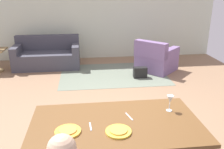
# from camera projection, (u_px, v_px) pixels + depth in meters

# --- Properties ---
(ground_plane) EXTENTS (7.05, 6.42, 0.02)m
(ground_plane) POSITION_uv_depth(u_px,v_px,m) (111.00, 104.00, 4.59)
(ground_plane) COLOR #8E6C50
(back_wall) EXTENTS (7.05, 0.10, 2.70)m
(back_wall) POSITION_uv_depth(u_px,v_px,m) (98.00, 13.00, 7.18)
(back_wall) COLOR beige
(back_wall) RESTS_ON ground_plane
(dining_table) EXTENTS (1.75, 0.97, 0.76)m
(dining_table) POSITION_uv_depth(u_px,v_px,m) (116.00, 128.00, 2.52)
(dining_table) COLOR brown
(dining_table) RESTS_ON ground_plane
(plate_near_man) EXTENTS (0.25, 0.25, 0.02)m
(plate_near_man) POSITION_uv_depth(u_px,v_px,m) (68.00, 131.00, 2.33)
(plate_near_man) COLOR yellow
(plate_near_man) RESTS_ON dining_table
(pizza_near_man) EXTENTS (0.17, 0.17, 0.01)m
(pizza_near_man) POSITION_uv_depth(u_px,v_px,m) (68.00, 130.00, 2.33)
(pizza_near_man) COLOR #E3943F
(pizza_near_man) RESTS_ON plate_near_man
(plate_near_child) EXTENTS (0.25, 0.25, 0.02)m
(plate_near_child) POSITION_uv_depth(u_px,v_px,m) (118.00, 131.00, 2.33)
(plate_near_child) COLOR yellow
(plate_near_child) RESTS_ON dining_table
(pizza_near_child) EXTENTS (0.17, 0.17, 0.01)m
(pizza_near_child) POSITION_uv_depth(u_px,v_px,m) (118.00, 130.00, 2.32)
(pizza_near_child) COLOR gold
(pizza_near_child) RESTS_ON plate_near_child
(wine_glass) EXTENTS (0.07, 0.07, 0.19)m
(wine_glass) POSITION_uv_depth(u_px,v_px,m) (170.00, 100.00, 2.69)
(wine_glass) COLOR silver
(wine_glass) RESTS_ON dining_table
(fork) EXTENTS (0.03, 0.15, 0.01)m
(fork) POSITION_uv_depth(u_px,v_px,m) (90.00, 127.00, 2.42)
(fork) COLOR silver
(fork) RESTS_ON dining_table
(knife) EXTENTS (0.06, 0.17, 0.01)m
(knife) POSITION_uv_depth(u_px,v_px,m) (129.00, 116.00, 2.61)
(knife) COLOR silver
(knife) RESTS_ON dining_table
(area_rug) EXTENTS (2.60, 1.80, 0.01)m
(area_rug) POSITION_uv_depth(u_px,v_px,m) (113.00, 74.00, 6.12)
(area_rug) COLOR slate
(area_rug) RESTS_ON ground_plane
(couch) EXTENTS (1.72, 0.86, 0.82)m
(couch) POSITION_uv_depth(u_px,v_px,m) (47.00, 56.00, 6.63)
(couch) COLOR #41404C
(couch) RESTS_ON ground_plane
(armchair) EXTENTS (1.21, 1.21, 0.82)m
(armchair) POSITION_uv_depth(u_px,v_px,m) (156.00, 59.00, 6.29)
(armchair) COLOR slate
(armchair) RESTS_ON ground_plane
(handbag) EXTENTS (0.32, 0.16, 0.26)m
(handbag) POSITION_uv_depth(u_px,v_px,m) (140.00, 72.00, 5.86)
(handbag) COLOR black
(handbag) RESTS_ON ground_plane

